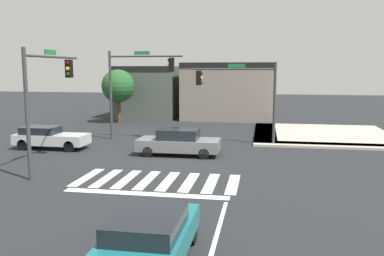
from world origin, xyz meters
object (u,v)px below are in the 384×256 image
traffic_signal_northeast (240,88)px  car_silver (49,137)px  car_gray (179,142)px  car_teal (148,239)px  traffic_signal_southwest (47,86)px  roadside_tree (118,86)px  traffic_signal_northwest (136,78)px

traffic_signal_northeast → car_silver: bearing=16.7°
car_gray → car_teal: bearing=-81.5°
traffic_signal_southwest → roadside_tree: traffic_signal_southwest is taller
traffic_signal_southwest → car_teal: size_ratio=1.31×
car_silver → car_teal: car_teal is taller
traffic_signal_southwest → car_silver: (-2.87, 5.08, -3.40)m
traffic_signal_southwest → car_teal: traffic_signal_southwest is taller
car_silver → roadside_tree: bearing=89.8°
traffic_signal_southwest → roadside_tree: (-2.84, 17.54, -0.75)m
traffic_signal_northwest → car_silver: bearing=-138.2°
traffic_signal_northwest → car_teal: size_ratio=1.38×
roadside_tree → car_gray: bearing=-57.3°
traffic_signal_southwest → car_silver: bearing=29.5°
traffic_signal_southwest → car_silver: size_ratio=1.31×
car_gray → roadside_tree: (-8.31, 12.92, 2.61)m
traffic_signal_northwest → roadside_tree: 9.61m
traffic_signal_southwest → car_teal: (7.47, -8.81, -3.39)m
traffic_signal_northwest → car_teal: traffic_signal_northwest is taller
car_teal → roadside_tree: (-10.30, 26.35, 2.64)m
traffic_signal_northeast → roadside_tree: 14.63m
car_teal → traffic_signal_southwest: bearing=40.3°
traffic_signal_southwest → traffic_signal_northeast: bearing=-45.5°
traffic_signal_southwest → car_silver: 6.76m
traffic_signal_northeast → car_silver: size_ratio=1.24×
traffic_signal_southwest → traffic_signal_northwest: bearing=-9.8°
car_gray → traffic_signal_southwest: bearing=-139.9°
traffic_signal_northwest → car_silver: size_ratio=1.37×
car_silver → traffic_signal_northwest: bearing=41.8°
car_silver → car_teal: 17.32m
car_gray → traffic_signal_northeast: bearing=50.6°
car_silver → roadside_tree: size_ratio=0.92×
car_gray → roadside_tree: roadside_tree is taller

